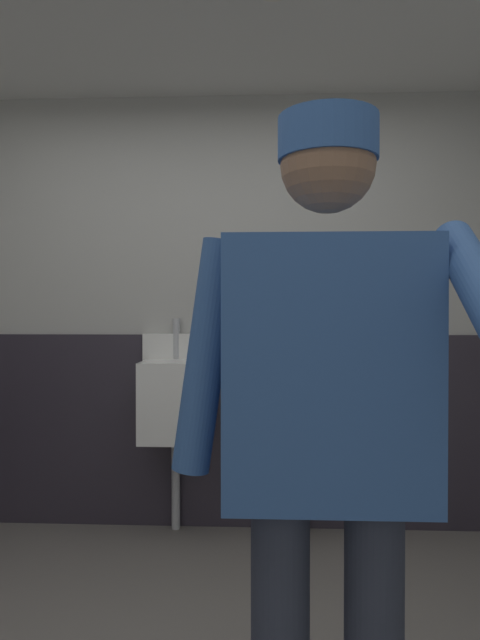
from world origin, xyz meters
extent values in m
cube|color=#B2B2AD|center=(0.00, 1.77, 1.28)|extent=(4.31, 0.12, 2.56)
cube|color=#2D2833|center=(0.00, 1.70, 0.57)|extent=(3.71, 0.03, 1.14)
cube|color=white|center=(-0.21, 1.68, 0.83)|extent=(0.40, 0.05, 0.65)
cube|color=white|center=(-0.21, 1.51, 0.78)|extent=(0.34, 0.30, 0.45)
cylinder|color=#B7BABF|center=(-0.21, 1.67, 1.12)|extent=(0.04, 0.04, 0.24)
cylinder|color=#B7BABF|center=(-0.21, 1.64, 0.28)|extent=(0.05, 0.05, 0.55)
cube|color=white|center=(0.54, 1.68, 0.83)|extent=(0.40, 0.05, 0.65)
cube|color=white|center=(0.54, 1.51, 0.78)|extent=(0.34, 0.30, 0.45)
cylinder|color=#B7BABF|center=(0.54, 1.67, 1.12)|extent=(0.04, 0.04, 0.24)
cylinder|color=#B7BABF|center=(0.54, 1.64, 0.28)|extent=(0.05, 0.05, 0.55)
cube|color=#4C4C51|center=(0.17, 1.48, 0.95)|extent=(0.04, 0.40, 0.90)
cube|color=#335999|center=(0.47, -0.29, 1.14)|extent=(0.48, 0.24, 0.62)
cylinder|color=#335999|center=(0.18, -0.29, 1.17)|extent=(0.17, 0.09, 0.56)
sphere|color=#8C664C|center=(0.47, -0.29, 1.62)|extent=(0.22, 0.22, 0.22)
cylinder|color=#335999|center=(0.47, -0.29, 1.68)|extent=(0.23, 0.23, 0.10)
camera|label=1|loc=(0.33, -1.61, 1.28)|focal=31.43mm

